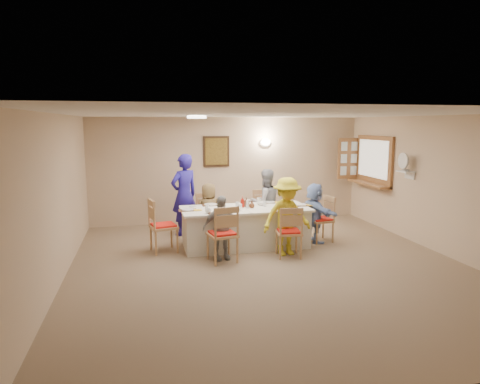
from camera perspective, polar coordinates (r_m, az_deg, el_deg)
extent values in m
plane|color=#785E49|center=(7.21, 4.11, -9.96)|extent=(7.00, 7.00, 0.00)
plane|color=#C7AC90|center=(10.27, -1.54, 2.96)|extent=(6.50, 0.00, 6.50)
plane|color=#C7AC90|center=(3.79, 20.18, -8.43)|extent=(6.50, 0.00, 6.50)
plane|color=#C7AC90|center=(6.71, -23.33, -1.09)|extent=(0.00, 7.00, 7.00)
plane|color=#C7AC90|center=(8.44, 25.81, 0.70)|extent=(0.00, 7.00, 7.00)
plane|color=white|center=(6.81, 4.35, 10.33)|extent=(7.00, 7.00, 0.00)
cube|color=black|center=(10.14, -3.18, 5.42)|extent=(0.62, 0.04, 0.72)
cube|color=black|center=(10.12, -3.16, 5.42)|extent=(0.52, 0.02, 0.62)
ellipsoid|color=white|center=(10.38, 3.42, 6.61)|extent=(0.26, 0.09, 0.18)
cylinder|color=white|center=(8.07, -5.79, 9.91)|extent=(0.36, 0.36, 0.05)
cube|color=brown|center=(10.36, 17.45, 3.99)|extent=(0.06, 1.50, 1.15)
cube|color=brown|center=(10.36, 16.74, 1.10)|extent=(0.30, 1.50, 0.05)
cube|color=brown|center=(10.90, 14.25, 4.36)|extent=(0.55, 0.04, 1.00)
cube|color=white|center=(9.19, 21.22, 2.56)|extent=(0.22, 0.36, 0.03)
cube|color=beige|center=(8.26, 0.71, -4.70)|extent=(2.44, 1.03, 0.76)
imported|color=brown|center=(8.75, -4.17, -2.57)|extent=(0.67, 0.52, 1.17)
imported|color=#92939A|center=(8.98, 3.41, -1.44)|extent=(0.87, 0.77, 1.42)
imported|color=gray|center=(7.44, -2.55, -4.78)|extent=(0.75, 0.49, 1.13)
imported|color=yellow|center=(7.71, 6.25, -3.27)|extent=(1.04, 0.75, 1.41)
imported|color=#84A3DF|center=(8.65, 9.91, -2.74)|extent=(1.24, 0.77, 1.19)
imported|color=#261C93|center=(9.10, -7.44, -0.37)|extent=(0.98, 0.94, 1.73)
cube|color=#472B19|center=(7.65, -2.92, -2.89)|extent=(0.36, 0.27, 0.01)
cylinder|color=white|center=(7.65, -2.92, -2.81)|extent=(0.22, 0.22, 0.01)
cube|color=yellow|center=(7.63, -1.52, -2.85)|extent=(0.13, 0.13, 0.01)
cube|color=#472B19|center=(7.94, 5.65, -2.47)|extent=(0.36, 0.27, 0.01)
cylinder|color=white|center=(7.94, 5.65, -2.40)|extent=(0.25, 0.25, 0.02)
cube|color=yellow|center=(7.95, 6.99, -2.43)|extent=(0.14, 0.14, 0.01)
cube|color=#472B19|center=(8.46, -3.91, -1.73)|extent=(0.35, 0.26, 0.01)
cylinder|color=white|center=(8.46, -3.91, -1.66)|extent=(0.26, 0.26, 0.02)
cube|color=yellow|center=(8.44, -2.65, -1.69)|extent=(0.14, 0.14, 0.01)
cube|color=#472B19|center=(8.73, 3.90, -1.39)|extent=(0.33, 0.25, 0.01)
cylinder|color=white|center=(8.72, 3.90, -1.33)|extent=(0.24, 0.24, 0.02)
cube|color=yellow|center=(8.73, 5.12, -1.36)|extent=(0.15, 0.15, 0.01)
cube|color=#472B19|center=(7.99, -6.98, -2.42)|extent=(0.34, 0.25, 0.01)
cylinder|color=white|center=(7.99, -6.98, -2.35)|extent=(0.23, 0.23, 0.01)
cube|color=yellow|center=(7.96, -5.65, -2.39)|extent=(0.14, 0.14, 0.01)
cube|color=#472B19|center=(8.50, 8.07, -1.75)|extent=(0.38, 0.28, 0.01)
cylinder|color=white|center=(8.50, 8.07, -1.68)|extent=(0.23, 0.23, 0.01)
cube|color=yellow|center=(8.52, 9.32, -1.70)|extent=(0.14, 0.14, 0.01)
imported|color=white|center=(7.68, -4.28, -2.56)|extent=(0.11, 0.11, 0.08)
imported|color=white|center=(8.75, 2.55, -1.07)|extent=(0.17, 0.17, 0.09)
imported|color=white|center=(7.90, -0.63, -2.32)|extent=(0.22, 0.22, 0.05)
imported|color=white|center=(8.47, 2.89, -1.52)|extent=(0.24, 0.24, 0.06)
imported|color=#AB190E|center=(8.20, 0.31, -1.32)|extent=(0.10, 0.10, 0.21)
imported|color=#5C3018|center=(8.26, 0.86, -1.36)|extent=(0.12, 0.12, 0.18)
imported|color=#5C3018|center=(8.15, 1.59, -1.66)|extent=(0.15, 0.15, 0.14)
cylinder|color=silver|center=(8.18, -0.39, -1.71)|extent=(0.07, 0.07, 0.10)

